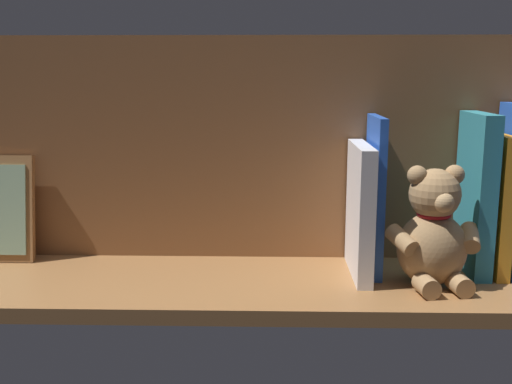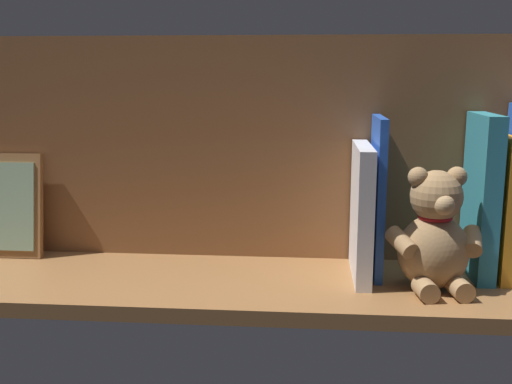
# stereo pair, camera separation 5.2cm
# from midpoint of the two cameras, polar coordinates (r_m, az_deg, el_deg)

# --- Properties ---
(ground_plane) EXTENTS (1.10, 0.27, 0.02)m
(ground_plane) POSITION_cam_midpoint_polar(r_m,az_deg,el_deg) (0.94, 1.62, -8.57)
(ground_plane) COLOR #9E6B3D
(shelf_back_panel) EXTENTS (1.10, 0.02, 0.36)m
(shelf_back_panel) POSITION_cam_midpoint_polar(r_m,az_deg,el_deg) (1.00, 2.04, 4.01)
(shelf_back_panel) COLOR brown
(shelf_back_panel) RESTS_ON ground_plane
(book_2) EXTENTS (0.02, 0.12, 0.21)m
(book_2) POSITION_cam_midpoint_polar(r_m,az_deg,el_deg) (0.99, 23.23, -1.29)
(book_2) COLOR orange
(book_2) RESTS_ON ground_plane
(book_3) EXTENTS (0.03, 0.12, 0.25)m
(book_3) POSITION_cam_midpoint_polar(r_m,az_deg,el_deg) (0.98, 21.67, -0.39)
(book_3) COLOR teal
(book_3) RESTS_ON ground_plane
(teddy_bear) EXTENTS (0.14, 0.12, 0.18)m
(teddy_bear) POSITION_cam_midpoint_polar(r_m,az_deg,el_deg) (0.91, 17.92, -3.93)
(teddy_bear) COLOR tan
(teddy_bear) RESTS_ON ground_plane
(book_4) EXTENTS (0.01, 0.12, 0.24)m
(book_4) POSITION_cam_midpoint_polar(r_m,az_deg,el_deg) (0.95, 12.78, -0.40)
(book_4) COLOR blue
(book_4) RESTS_ON ground_plane
(book_5) EXTENTS (0.02, 0.15, 0.20)m
(book_5) POSITION_cam_midpoint_polar(r_m,az_deg,el_deg) (0.93, 11.40, -1.81)
(book_5) COLOR silver
(book_5) RESTS_ON ground_plane
(picture_frame_leaning) EXTENTS (0.13, 0.04, 0.17)m
(picture_frame_leaning) POSITION_cam_midpoint_polar(r_m,az_deg,el_deg) (1.09, -21.12, -1.20)
(picture_frame_leaning) COLOR #9E6B3D
(picture_frame_leaning) RESTS_ON ground_plane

